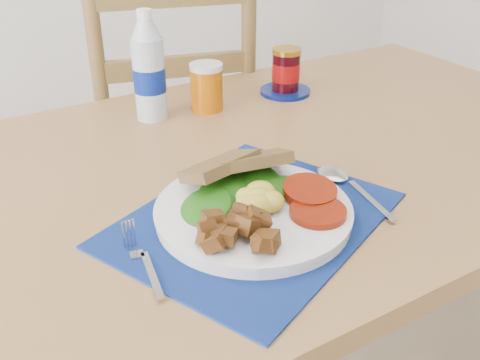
% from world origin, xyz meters
% --- Properties ---
extents(table, '(1.40, 0.90, 0.75)m').
position_xyz_m(table, '(0.00, 0.20, 0.67)').
color(table, brown).
rests_on(table, ground).
extents(chair_far, '(0.56, 0.54, 1.24)m').
position_xyz_m(chair_far, '(0.00, 0.83, 0.62)').
color(chair_far, '#533C1E').
rests_on(chair_far, ground).
extents(placemat, '(0.53, 0.48, 0.00)m').
position_xyz_m(placemat, '(-0.23, 0.02, 0.75)').
color(placemat, black).
rests_on(placemat, table).
extents(breakfast_plate, '(0.31, 0.31, 0.07)m').
position_xyz_m(breakfast_plate, '(-0.23, 0.01, 0.78)').
color(breakfast_plate, silver).
rests_on(breakfast_plate, placemat).
extents(fork, '(0.03, 0.15, 0.00)m').
position_xyz_m(fork, '(-0.42, -0.00, 0.76)').
color(fork, '#B2B5BA').
rests_on(fork, placemat).
extents(spoon, '(0.05, 0.20, 0.01)m').
position_xyz_m(spoon, '(-0.03, 0.03, 0.76)').
color(spoon, '#B2B5BA').
rests_on(spoon, placemat).
extents(water_bottle, '(0.07, 0.07, 0.24)m').
position_xyz_m(water_bottle, '(-0.20, 0.49, 0.86)').
color(water_bottle, '#ADBFCC').
rests_on(water_bottle, table).
extents(juice_glass, '(0.07, 0.07, 0.10)m').
position_xyz_m(juice_glass, '(-0.07, 0.47, 0.80)').
color(juice_glass, '#AD5304').
rests_on(juice_glass, table).
extents(jam_on_saucer, '(0.12, 0.12, 0.11)m').
position_xyz_m(jam_on_saucer, '(0.15, 0.46, 0.80)').
color(jam_on_saucer, '#051454').
rests_on(jam_on_saucer, table).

